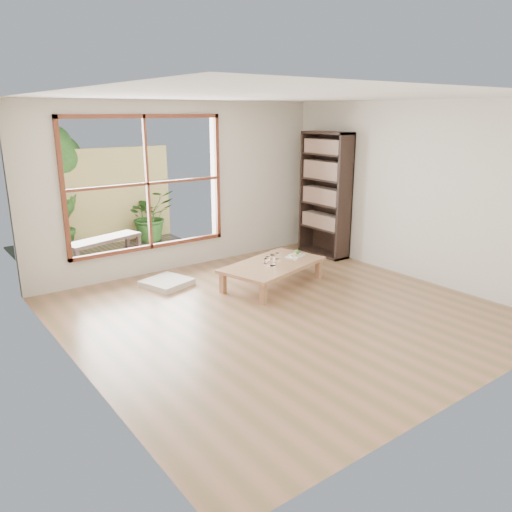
{
  "coord_description": "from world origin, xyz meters",
  "views": [
    {
      "loc": [
        -3.74,
        -4.51,
        2.43
      ],
      "look_at": [
        0.14,
        0.69,
        0.55
      ],
      "focal_mm": 35.0,
      "sensor_mm": 36.0,
      "label": 1
    }
  ],
  "objects": [
    {
      "name": "glass_small",
      "position": [
        0.46,
        0.89,
        0.37
      ],
      "size": [
        0.06,
        0.06,
        0.07
      ],
      "primitive_type": "cylinder",
      "color": "silver",
      "rests_on": "low_table"
    },
    {
      "name": "garden_bench",
      "position": [
        -1.01,
        3.36,
        0.38
      ],
      "size": [
        1.35,
        0.73,
        0.41
      ],
      "rotation": [
        0.0,
        0.0,
        0.28
      ],
      "color": "#30201A",
      "rests_on": "deck"
    },
    {
      "name": "garden_tree",
      "position": [
        -1.28,
        4.86,
        1.63
      ],
      "size": [
        1.04,
        0.85,
        2.22
      ],
      "color": "#4C3D2D",
      "rests_on": "ground"
    },
    {
      "name": "glass_short",
      "position": [
        0.53,
        0.94,
        0.37
      ],
      "size": [
        0.06,
        0.06,
        0.08
      ],
      "primitive_type": "cylinder",
      "color": "silver",
      "rests_on": "low_table"
    },
    {
      "name": "floor_cushion",
      "position": [
        -0.69,
        1.75,
        0.04
      ],
      "size": [
        0.74,
        0.74,
        0.09
      ],
      "primitive_type": "cube",
      "rotation": [
        0.0,
        0.0,
        0.3
      ],
      "color": "silver",
      "rests_on": "ground"
    },
    {
      "name": "ground",
      "position": [
        0.0,
        0.0,
        0.0
      ],
      "size": [
        5.0,
        5.0,
        0.0
      ],
      "primitive_type": "plane",
      "color": "#9F6D4F",
      "rests_on": "ground"
    },
    {
      "name": "glass_mid",
      "position": [
        0.74,
        0.98,
        0.38
      ],
      "size": [
        0.06,
        0.06,
        0.09
      ],
      "primitive_type": "cylinder",
      "color": "silver",
      "rests_on": "low_table"
    },
    {
      "name": "low_table",
      "position": [
        0.56,
        0.85,
        0.29
      ],
      "size": [
        1.69,
        1.22,
        0.33
      ],
      "rotation": [
        0.0,
        0.0,
        0.26
      ],
      "color": "#A47B4F",
      "rests_on": "ground"
    },
    {
      "name": "shrub_left",
      "position": [
        -1.37,
        4.19,
        0.55
      ],
      "size": [
        0.69,
        0.62,
        1.05
      ],
      "primitive_type": "imported",
      "rotation": [
        0.0,
        0.0,
        0.3
      ],
      "color": "#356B27",
      "rests_on": "deck"
    },
    {
      "name": "bamboo_fence",
      "position": [
        -0.6,
        4.56,
        0.9
      ],
      "size": [
        2.8,
        0.06,
        1.8
      ],
      "primitive_type": "cube",
      "color": "tan",
      "rests_on": "ground"
    },
    {
      "name": "deck",
      "position": [
        -0.6,
        3.56,
        0.0
      ],
      "size": [
        2.8,
        2.0,
        0.05
      ],
      "primitive_type": "cube",
      "color": "#3B322A",
      "rests_on": "ground"
    },
    {
      "name": "food_tray",
      "position": [
        1.05,
        0.92,
        0.35
      ],
      "size": [
        0.33,
        0.29,
        0.09
      ],
      "rotation": [
        0.0,
        0.0,
        0.36
      ],
      "color": "white",
      "rests_on": "low_table"
    },
    {
      "name": "shrub_right",
      "position": [
        0.26,
        4.26,
        0.52
      ],
      "size": [
        0.92,
        0.81,
        0.98
      ],
      "primitive_type": "imported",
      "rotation": [
        0.0,
        0.0,
        0.05
      ],
      "color": "#356B27",
      "rests_on": "deck"
    },
    {
      "name": "bookshelf",
      "position": [
        2.31,
        1.61,
        1.06
      ],
      "size": [
        0.34,
        0.95,
        2.11
      ],
      "primitive_type": "cube",
      "color": "#30201A",
      "rests_on": "ground"
    },
    {
      "name": "glass_tall",
      "position": [
        0.48,
        0.76,
        0.41
      ],
      "size": [
        0.08,
        0.08,
        0.15
      ],
      "primitive_type": "cylinder",
      "color": "silver",
      "rests_on": "low_table"
    }
  ]
}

